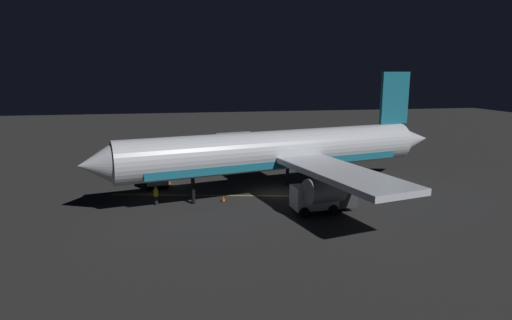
% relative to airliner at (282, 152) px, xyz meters
% --- Properties ---
extents(ground_plane, '(180.00, 180.00, 0.20)m').
position_rel_airliner_xyz_m(ground_plane, '(-0.14, 0.59, -4.32)').
color(ground_plane, '#2A2A2A').
extents(apron_guide_stripe, '(5.54, 24.09, 0.01)m').
position_rel_airliner_xyz_m(apron_guide_stripe, '(-0.11, 4.59, -4.22)').
color(apron_guide_stripe, gold).
rests_on(apron_guide_stripe, ground_plane).
extents(airliner, '(32.33, 37.36, 11.95)m').
position_rel_airliner_xyz_m(airliner, '(0.00, 0.00, 0.00)').
color(airliner, silver).
rests_on(airliner, ground_plane).
extents(baggage_truck, '(6.71, 2.74, 2.43)m').
position_rel_airliner_xyz_m(baggage_truck, '(6.22, 12.54, -2.96)').
color(baggage_truck, silver).
rests_on(baggage_truck, ground_plane).
extents(catering_truck, '(2.64, 5.72, 2.39)m').
position_rel_airliner_xyz_m(catering_truck, '(-6.48, -1.89, -3.00)').
color(catering_truck, silver).
rests_on(catering_truck, ground_plane).
extents(ground_crew_worker, '(0.40, 0.40, 1.74)m').
position_rel_airliner_xyz_m(ground_crew_worker, '(-1.86, 12.18, -3.33)').
color(ground_crew_worker, black).
rests_on(ground_crew_worker, ground_plane).
extents(traffic_cone_near_left, '(0.50, 0.50, 0.55)m').
position_rel_airliner_xyz_m(traffic_cone_near_left, '(-1.88, 6.03, -3.97)').
color(traffic_cone_near_left, '#EA590F').
rests_on(traffic_cone_near_left, ground_plane).
extents(traffic_cone_near_right, '(0.50, 0.50, 0.55)m').
position_rel_airliner_xyz_m(traffic_cone_near_right, '(4.88, 11.01, -3.97)').
color(traffic_cone_near_right, '#EA590F').
rests_on(traffic_cone_near_right, ground_plane).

